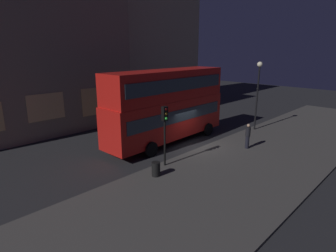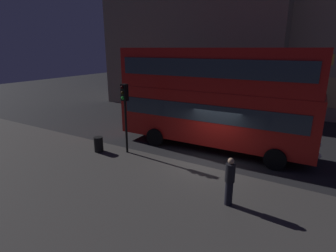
{
  "view_description": "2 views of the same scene",
  "coord_description": "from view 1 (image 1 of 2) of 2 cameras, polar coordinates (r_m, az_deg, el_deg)",
  "views": [
    {
      "loc": [
        -15.4,
        -12.17,
        6.96
      ],
      "look_at": [
        -1.57,
        1.3,
        1.64
      ],
      "focal_mm": 29.66,
      "sensor_mm": 36.0,
      "label": 1
    },
    {
      "loc": [
        4.4,
        -11.41,
        5.53
      ],
      "look_at": [
        -2.81,
        0.89,
        1.32
      ],
      "focal_mm": 28.31,
      "sensor_mm": 36.0,
      "label": 2
    }
  ],
  "objects": [
    {
      "name": "pedestrian",
      "position": [
        20.53,
        16.06,
        -1.95
      ],
      "size": [
        0.35,
        0.35,
        1.8
      ],
      "rotation": [
        0.0,
        0.0,
        0.94
      ],
      "color": "black",
      "rests_on": "sidewalk_slab"
    },
    {
      "name": "building_with_clock",
      "position": [
        28.0,
        -29.11,
        16.31
      ],
      "size": [
        16.85,
        10.09,
        16.61
      ],
      "color": "gray",
      "rests_on": "ground"
    },
    {
      "name": "litter_bin",
      "position": [
        15.69,
        -2.5,
        -8.81
      ],
      "size": [
        0.48,
        0.48,
        0.82
      ],
      "primitive_type": "cylinder",
      "color": "black",
      "rests_on": "sidewalk_slab"
    },
    {
      "name": "ground_plane",
      "position": [
        20.83,
        5.6,
        -4.2
      ],
      "size": [
        80.0,
        80.0,
        0.0
      ],
      "primitive_type": "plane",
      "color": "#232326"
    },
    {
      "name": "building_plain_facade",
      "position": [
        37.02,
        -6.2,
        17.87
      ],
      "size": [
        14.19,
        8.51,
        17.21
      ],
      "color": "tan",
      "rests_on": "ground"
    },
    {
      "name": "street_lamp",
      "position": [
        25.1,
        18.05,
        8.31
      ],
      "size": [
        0.45,
        0.45,
        5.88
      ],
      "color": "black",
      "rests_on": "sidewalk_slab"
    },
    {
      "name": "sidewalk_slab",
      "position": [
        18.5,
        16.83,
        -7.2
      ],
      "size": [
        44.0,
        8.05,
        0.12
      ],
      "primitive_type": "cube",
      "color": "#423F3D",
      "rests_on": "ground"
    },
    {
      "name": "traffic_light_near_kerb",
      "position": [
        16.31,
        -0.64,
        0.52
      ],
      "size": [
        0.35,
        0.38,
        3.67
      ],
      "rotation": [
        0.0,
        0.0,
        -0.11
      ],
      "color": "black",
      "rests_on": "sidewalk_slab"
    },
    {
      "name": "double_decker_bus",
      "position": [
        20.89,
        -0.16,
        4.76
      ],
      "size": [
        10.92,
        3.01,
        5.54
      ],
      "rotation": [
        0.0,
        0.0,
        0.02
      ],
      "color": "red",
      "rests_on": "ground"
    }
  ]
}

